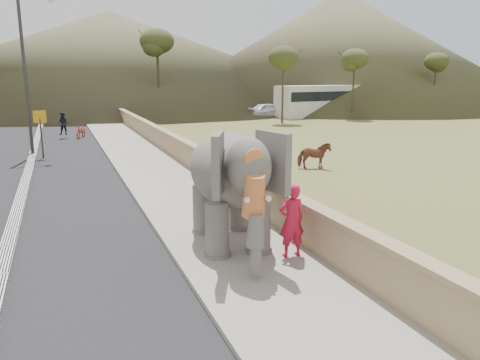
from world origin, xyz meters
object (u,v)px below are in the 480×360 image
cow (314,156)px  elephant_and_man (230,186)px  lamppost (30,59)px  motorcyclist (75,128)px

cow → elephant_and_man: elephant_and_man is taller
elephant_and_man → lamppost: bearing=106.8°
lamppost → elephant_and_man: bearing=-73.2°
lamppost → elephant_and_man: size_ratio=1.99×
cow → motorcyclist: 17.60m
lamppost → elephant_and_man: (4.71, -15.64, -3.34)m
motorcyclist → elephant_and_man: bearing=-83.2°
lamppost → motorcyclist: 8.41m
lamppost → elephant_and_man: lamppost is taller
elephant_and_man → motorcyclist: size_ratio=1.94×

